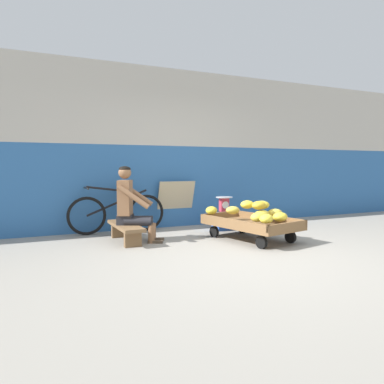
{
  "coord_description": "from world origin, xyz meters",
  "views": [
    {
      "loc": [
        -2.45,
        -3.74,
        1.14
      ],
      "look_at": [
        -0.21,
        1.23,
        0.75
      ],
      "focal_mm": 33.95,
      "sensor_mm": 36.0,
      "label": 1
    }
  ],
  "objects_px": {
    "weighing_scale": "(224,205)",
    "sign_board": "(175,204)",
    "low_bench": "(126,229)",
    "vendor_seated": "(131,204)",
    "banana_cart": "(251,225)",
    "bicycle_near_left": "(117,212)",
    "plastic_crate": "(224,221)"
  },
  "relations": [
    {
      "from": "vendor_seated",
      "to": "sign_board",
      "type": "distance_m",
      "value": 1.51
    },
    {
      "from": "vendor_seated",
      "to": "bicycle_near_left",
      "type": "xyz_separation_m",
      "value": [
        -0.03,
        0.82,
        -0.21
      ]
    },
    {
      "from": "weighing_scale",
      "to": "sign_board",
      "type": "bearing_deg",
      "value": 135.76
    },
    {
      "from": "banana_cart",
      "to": "bicycle_near_left",
      "type": "height_order",
      "value": "bicycle_near_left"
    },
    {
      "from": "bicycle_near_left",
      "to": "vendor_seated",
      "type": "bearing_deg",
      "value": -87.99
    },
    {
      "from": "banana_cart",
      "to": "vendor_seated",
      "type": "height_order",
      "value": "vendor_seated"
    },
    {
      "from": "banana_cart",
      "to": "plastic_crate",
      "type": "xyz_separation_m",
      "value": [
        0.07,
        0.98,
        -0.09
      ]
    },
    {
      "from": "vendor_seated",
      "to": "weighing_scale",
      "type": "bearing_deg",
      "value": 10.94
    },
    {
      "from": "sign_board",
      "to": "banana_cart",
      "type": "bearing_deg",
      "value": -69.65
    },
    {
      "from": "bicycle_near_left",
      "to": "sign_board",
      "type": "height_order",
      "value": "sign_board"
    },
    {
      "from": "bicycle_near_left",
      "to": "sign_board",
      "type": "xyz_separation_m",
      "value": [
        1.14,
        0.19,
        0.08
      ]
    },
    {
      "from": "vendor_seated",
      "to": "sign_board",
      "type": "bearing_deg",
      "value": 42.23
    },
    {
      "from": "plastic_crate",
      "to": "weighing_scale",
      "type": "bearing_deg",
      "value": -90.0
    },
    {
      "from": "plastic_crate",
      "to": "bicycle_near_left",
      "type": "relative_size",
      "value": 0.22
    },
    {
      "from": "vendor_seated",
      "to": "sign_board",
      "type": "relative_size",
      "value": 1.32
    },
    {
      "from": "sign_board",
      "to": "vendor_seated",
      "type": "bearing_deg",
      "value": -137.77
    },
    {
      "from": "low_bench",
      "to": "banana_cart",
      "type": "bearing_deg",
      "value": -20.33
    },
    {
      "from": "plastic_crate",
      "to": "weighing_scale",
      "type": "height_order",
      "value": "weighing_scale"
    },
    {
      "from": "vendor_seated",
      "to": "sign_board",
      "type": "height_order",
      "value": "vendor_seated"
    },
    {
      "from": "low_bench",
      "to": "vendor_seated",
      "type": "xyz_separation_m",
      "value": [
        0.08,
        -0.04,
        0.37
      ]
    },
    {
      "from": "weighing_scale",
      "to": "sign_board",
      "type": "distance_m",
      "value": 0.95
    },
    {
      "from": "low_bench",
      "to": "vendor_seated",
      "type": "relative_size",
      "value": 0.97
    },
    {
      "from": "weighing_scale",
      "to": "bicycle_near_left",
      "type": "xyz_separation_m",
      "value": [
        -1.82,
        0.47,
        -0.1
      ]
    },
    {
      "from": "banana_cart",
      "to": "weighing_scale",
      "type": "bearing_deg",
      "value": 85.74
    },
    {
      "from": "vendor_seated",
      "to": "bicycle_near_left",
      "type": "relative_size",
      "value": 0.69
    },
    {
      "from": "low_bench",
      "to": "vendor_seated",
      "type": "bearing_deg",
      "value": -24.76
    },
    {
      "from": "banana_cart",
      "to": "sign_board",
      "type": "xyz_separation_m",
      "value": [
        -0.61,
        1.64,
        0.19
      ]
    },
    {
      "from": "low_bench",
      "to": "plastic_crate",
      "type": "height_order",
      "value": "plastic_crate"
    },
    {
      "from": "bicycle_near_left",
      "to": "low_bench",
      "type": "bearing_deg",
      "value": -93.74
    },
    {
      "from": "plastic_crate",
      "to": "bicycle_near_left",
      "type": "xyz_separation_m",
      "value": [
        -1.82,
        0.47,
        0.2
      ]
    },
    {
      "from": "banana_cart",
      "to": "low_bench",
      "type": "bearing_deg",
      "value": 159.67
    },
    {
      "from": "banana_cart",
      "to": "bicycle_near_left",
      "type": "xyz_separation_m",
      "value": [
        -1.75,
        1.45,
        0.11
      ]
    }
  ]
}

